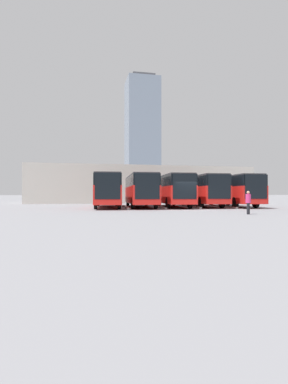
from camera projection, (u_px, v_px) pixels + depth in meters
name	position (u px, v px, depth m)	size (l,w,h in m)	color
ground_plane	(190.00, 210.00, 26.71)	(600.00, 600.00, 0.00)	gray
bus_0	(231.00, 190.00, 33.37)	(3.37, 11.46, 3.34)	red
curb_divider_0	(224.00, 207.00, 31.38)	(0.24, 6.36, 0.15)	#B2B2AD
bus_1	(201.00, 190.00, 33.16)	(3.37, 11.46, 3.34)	red
curb_divider_1	(191.00, 207.00, 31.17)	(0.24, 6.36, 0.15)	#B2B2AD
bus_2	(171.00, 190.00, 32.30)	(3.37, 11.46, 3.34)	red
curb_divider_2	(160.00, 207.00, 30.31)	(0.24, 6.36, 0.15)	#B2B2AD
bus_3	(140.00, 190.00, 31.58)	(3.37, 11.46, 3.34)	red
curb_divider_3	(126.00, 207.00, 29.59)	(0.24, 6.36, 0.15)	#B2B2AD
bus_4	(107.00, 190.00, 31.06)	(3.37, 11.46, 3.34)	red
pedestrian	(248.00, 202.00, 20.71)	(0.51, 0.51, 1.62)	black
station_building	(139.00, 185.00, 50.39)	(34.97, 15.33, 5.73)	beige
office_tower	(142.00, 137.00, 199.64)	(21.01, 21.01, 79.82)	#7F8EA3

